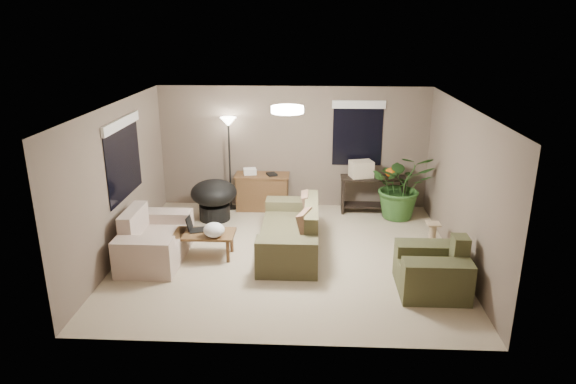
{
  "coord_description": "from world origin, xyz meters",
  "views": [
    {
      "loc": [
        0.39,
        -7.79,
        3.72
      ],
      "look_at": [
        0.0,
        0.2,
        1.05
      ],
      "focal_mm": 32.0,
      "sensor_mm": 36.0,
      "label": 1
    }
  ],
  "objects_px": {
    "coffee_table": "(204,236)",
    "console_table": "(373,192)",
    "armchair": "(433,271)",
    "main_sofa": "(292,234)",
    "floor_lamp": "(229,133)",
    "desk": "(262,192)",
    "papasan_chair": "(214,197)",
    "houseplant": "(401,193)",
    "cat_scratching_post": "(432,239)",
    "loveseat": "(154,242)"
  },
  "relations": [
    {
      "from": "floor_lamp",
      "to": "cat_scratching_post",
      "type": "bearing_deg",
      "value": -27.29
    },
    {
      "from": "main_sofa",
      "to": "houseplant",
      "type": "xyz_separation_m",
      "value": [
        2.07,
        1.65,
        0.23
      ]
    },
    {
      "from": "armchair",
      "to": "coffee_table",
      "type": "relative_size",
      "value": 1.0
    },
    {
      "from": "loveseat",
      "to": "desk",
      "type": "bearing_deg",
      "value": 57.4
    },
    {
      "from": "armchair",
      "to": "houseplant",
      "type": "height_order",
      "value": "houseplant"
    },
    {
      "from": "main_sofa",
      "to": "houseplant",
      "type": "bearing_deg",
      "value": 38.51
    },
    {
      "from": "desk",
      "to": "main_sofa",
      "type": "bearing_deg",
      "value": -70.83
    },
    {
      "from": "armchair",
      "to": "coffee_table",
      "type": "bearing_deg",
      "value": 164.79
    },
    {
      "from": "main_sofa",
      "to": "floor_lamp",
      "type": "height_order",
      "value": "floor_lamp"
    },
    {
      "from": "coffee_table",
      "to": "houseplant",
      "type": "height_order",
      "value": "houseplant"
    },
    {
      "from": "floor_lamp",
      "to": "houseplant",
      "type": "relative_size",
      "value": 1.43
    },
    {
      "from": "main_sofa",
      "to": "console_table",
      "type": "distance_m",
      "value": 2.48
    },
    {
      "from": "desk",
      "to": "console_table",
      "type": "xyz_separation_m",
      "value": [
        2.25,
        -0.07,
        0.06
      ]
    },
    {
      "from": "coffee_table",
      "to": "desk",
      "type": "distance_m",
      "value": 2.43
    },
    {
      "from": "armchair",
      "to": "desk",
      "type": "bearing_deg",
      "value": 130.36
    },
    {
      "from": "armchair",
      "to": "desk",
      "type": "xyz_separation_m",
      "value": [
        -2.78,
        3.27,
        0.08
      ]
    },
    {
      "from": "papasan_chair",
      "to": "houseplant",
      "type": "bearing_deg",
      "value": 4.28
    },
    {
      "from": "desk",
      "to": "houseplant",
      "type": "xyz_separation_m",
      "value": [
        2.77,
        -0.35,
        0.14
      ]
    },
    {
      "from": "floor_lamp",
      "to": "papasan_chair",
      "type": "bearing_deg",
      "value": -108.82
    },
    {
      "from": "console_table",
      "to": "houseplant",
      "type": "distance_m",
      "value": 0.6
    },
    {
      "from": "coffee_table",
      "to": "desk",
      "type": "height_order",
      "value": "desk"
    },
    {
      "from": "loveseat",
      "to": "houseplant",
      "type": "distance_m",
      "value": 4.8
    },
    {
      "from": "desk",
      "to": "houseplant",
      "type": "relative_size",
      "value": 0.82
    },
    {
      "from": "armchair",
      "to": "papasan_chair",
      "type": "bearing_deg",
      "value": 144.21
    },
    {
      "from": "loveseat",
      "to": "houseplant",
      "type": "height_order",
      "value": "houseplant"
    },
    {
      "from": "console_table",
      "to": "floor_lamp",
      "type": "xyz_separation_m",
      "value": [
        -2.91,
        0.1,
        1.16
      ]
    },
    {
      "from": "coffee_table",
      "to": "console_table",
      "type": "height_order",
      "value": "console_table"
    },
    {
      "from": "main_sofa",
      "to": "desk",
      "type": "bearing_deg",
      "value": 109.17
    },
    {
      "from": "desk",
      "to": "papasan_chair",
      "type": "height_order",
      "value": "papasan_chair"
    },
    {
      "from": "armchair",
      "to": "floor_lamp",
      "type": "distance_m",
      "value": 4.94
    },
    {
      "from": "coffee_table",
      "to": "papasan_chair",
      "type": "bearing_deg",
      "value": 94.95
    },
    {
      "from": "floor_lamp",
      "to": "houseplant",
      "type": "bearing_deg",
      "value": -6.35
    },
    {
      "from": "main_sofa",
      "to": "cat_scratching_post",
      "type": "distance_m",
      "value": 2.38
    },
    {
      "from": "desk",
      "to": "cat_scratching_post",
      "type": "bearing_deg",
      "value": -31.7
    },
    {
      "from": "main_sofa",
      "to": "cat_scratching_post",
      "type": "xyz_separation_m",
      "value": [
        2.37,
        0.11,
        -0.08
      ]
    },
    {
      "from": "console_table",
      "to": "main_sofa",
      "type": "bearing_deg",
      "value": -128.82
    },
    {
      "from": "desk",
      "to": "cat_scratching_post",
      "type": "relative_size",
      "value": 2.2
    },
    {
      "from": "loveseat",
      "to": "floor_lamp",
      "type": "distance_m",
      "value": 2.92
    },
    {
      "from": "papasan_chair",
      "to": "houseplant",
      "type": "height_order",
      "value": "houseplant"
    },
    {
      "from": "main_sofa",
      "to": "houseplant",
      "type": "relative_size",
      "value": 1.65
    },
    {
      "from": "desk",
      "to": "console_table",
      "type": "bearing_deg",
      "value": -1.83
    },
    {
      "from": "coffee_table",
      "to": "desk",
      "type": "xyz_separation_m",
      "value": [
        0.74,
        2.31,
        0.02
      ]
    },
    {
      "from": "main_sofa",
      "to": "floor_lamp",
      "type": "xyz_separation_m",
      "value": [
        -1.36,
        2.03,
        1.3
      ]
    },
    {
      "from": "loveseat",
      "to": "desk",
      "type": "xyz_separation_m",
      "value": [
        1.55,
        2.43,
        0.08
      ]
    },
    {
      "from": "loveseat",
      "to": "floor_lamp",
      "type": "xyz_separation_m",
      "value": [
        0.89,
        2.46,
        1.3
      ]
    },
    {
      "from": "main_sofa",
      "to": "desk",
      "type": "relative_size",
      "value": 2.0
    },
    {
      "from": "floor_lamp",
      "to": "houseplant",
      "type": "distance_m",
      "value": 3.62
    },
    {
      "from": "coffee_table",
      "to": "cat_scratching_post",
      "type": "distance_m",
      "value": 3.84
    },
    {
      "from": "armchair",
      "to": "floor_lamp",
      "type": "bearing_deg",
      "value": 136.22
    },
    {
      "from": "desk",
      "to": "papasan_chair",
      "type": "xyz_separation_m",
      "value": [
        -0.89,
        -0.63,
        0.09
      ]
    }
  ]
}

